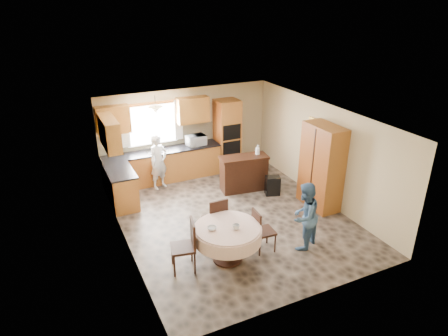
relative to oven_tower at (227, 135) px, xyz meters
The scene contains 36 objects.
floor 3.11m from the oven_tower, 113.15° to the right, with size 5.00×6.00×0.01m, color #6E5C4D.
ceiling 3.26m from the oven_tower, 113.15° to the right, with size 5.00×6.00×0.01m, color white.
wall_back 1.21m from the oven_tower, 164.91° to the left, with size 5.00×0.02×2.50m, color tan.
wall_front 5.81m from the oven_tower, 101.43° to the right, with size 5.00×0.02×2.50m, color tan.
wall_left 4.54m from the oven_tower, 143.61° to the right, with size 0.02×6.00×2.50m, color tan.
wall_right 3.02m from the oven_tower, 63.35° to the right, with size 0.02×6.00×2.50m, color tan.
window 2.24m from the oven_tower, behind, with size 1.40×0.03×1.10m, color white.
curtain_left 2.97m from the oven_tower, behind, with size 0.22×0.02×1.15m, color white.
curtain_right 1.54m from the oven_tower, behind, with size 0.22×0.02×1.15m, color white.
base_cab_back 2.09m from the oven_tower, behind, with size 3.30×0.60×0.88m, color #BE7C32.
counter_back 2.01m from the oven_tower, behind, with size 3.30×0.64×0.04m, color black.
base_cab_left 3.52m from the oven_tower, 165.12° to the right, with size 0.60×1.20×0.88m, color #BE7C32.
counter_left 3.47m from the oven_tower, 165.12° to the right, with size 0.64×1.20×0.04m, color black.
backsplash 2.03m from the oven_tower, behind, with size 3.30×0.02×0.55m, color #C0B288.
wall_cab_left 3.31m from the oven_tower, behind, with size 0.85×0.33×0.72m, color #B9702E.
wall_cab_right 1.32m from the oven_tower, behind, with size 0.90×0.33×0.72m, color #B9702E.
wall_cab_side 3.70m from the oven_tower, 165.67° to the right, with size 0.33×1.20×0.72m, color #B9702E.
oven_tower is the anchor object (origin of this frame).
oven_upper 0.37m from the oven_tower, 90.00° to the right, with size 0.56×0.01×0.45m, color black.
oven_lower 0.44m from the oven_tower, 90.00° to the right, with size 0.56×0.01×0.45m, color black.
pendant 2.40m from the oven_tower, behind, with size 0.36×0.36×0.18m, color beige.
sideboard 1.61m from the oven_tower, 98.41° to the right, with size 1.27×0.52×0.91m, color #33180E.
space_heater 2.24m from the oven_tower, 80.66° to the right, with size 0.37×0.26×0.51m, color black.
cupboard 3.23m from the oven_tower, 70.64° to the right, with size 0.55×1.10×2.10m, color #BE7C32.
dining_table 4.57m from the oven_tower, 115.58° to the right, with size 1.33×1.33×0.76m.
chair_left 4.91m from the oven_tower, 124.60° to the right, with size 0.53×0.53×1.04m.
chair_back 3.88m from the oven_tower, 119.01° to the right, with size 0.44×0.44×1.01m.
chair_right 4.31m from the oven_tower, 106.48° to the right, with size 0.43×0.43×0.94m.
framed_picture 2.84m from the oven_tower, 61.40° to the right, with size 0.06×0.63×0.52m.
microwave 1.00m from the oven_tower, behind, with size 0.53×0.36×0.29m, color silver.
person_sink 2.28m from the oven_tower, behind, with size 0.55×0.36×1.51m, color silver.
person_dining 4.39m from the oven_tower, 94.58° to the right, with size 0.71×0.55×1.46m, color #39597D.
bowl_sideboard 1.54m from the oven_tower, 106.23° to the right, with size 0.21×0.21×0.05m, color #B2B2B2.
bottle_sideboard 1.49m from the oven_tower, 82.82° to the right, with size 0.13×0.13×0.32m, color silver.
cup_table 4.64m from the oven_tower, 113.57° to the right, with size 0.14×0.14×0.11m, color #B2B2B2.
bowl_table 4.66m from the oven_tower, 119.28° to the right, with size 0.18×0.18×0.06m, color #B2B2B2.
Camera 1 is at (-3.69, -7.34, 4.90)m, focal length 32.00 mm.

